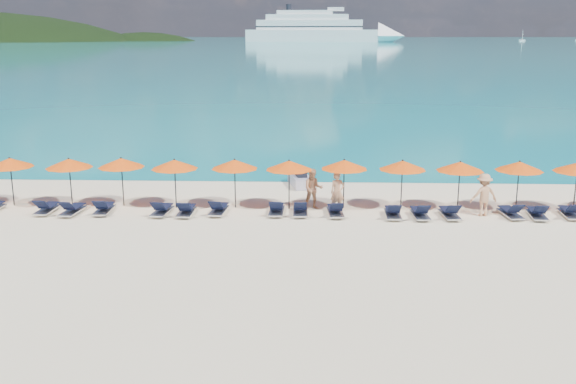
{
  "coord_description": "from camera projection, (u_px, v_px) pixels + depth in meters",
  "views": [
    {
      "loc": [
        1.0,
        -23.31,
        7.78
      ],
      "look_at": [
        0.0,
        3.0,
        1.2
      ],
      "focal_mm": 40.0,
      "sensor_mm": 36.0,
      "label": 1
    }
  ],
  "objects": [
    {
      "name": "lounger_17",
      "position": [
        570.0,
        212.0,
        27.67
      ],
      "size": [
        0.73,
        1.74,
        0.66
      ],
      "rotation": [
        0.0,
        0.0,
        -0.07
      ],
      "color": "silver",
      "rests_on": "ground"
    },
    {
      "name": "lounger_5",
      "position": [
        104.0,
        208.0,
        28.27
      ],
      "size": [
        0.68,
        1.72,
        0.66
      ],
      "rotation": [
        0.0,
        0.0,
        0.03
      ],
      "color": "silver",
      "rests_on": "ground"
    },
    {
      "name": "umbrella_6",
      "position": [
        289.0,
        165.0,
        28.55
      ],
      "size": [
        2.1,
        2.1,
        2.28
      ],
      "color": "black",
      "rests_on": "ground"
    },
    {
      "name": "umbrella_3",
      "position": [
        121.0,
        163.0,
        29.1
      ],
      "size": [
        2.1,
        2.1,
        2.28
      ],
      "color": "black",
      "rests_on": "ground"
    },
    {
      "name": "cruise_ship",
      "position": [
        326.0,
        30.0,
        512.24
      ],
      "size": [
        127.53,
        32.48,
        35.13
      ],
      "rotation": [
        0.0,
        0.0,
        -0.1
      ],
      "color": "white",
      "rests_on": "ground"
    },
    {
      "name": "sailboat_near",
      "position": [
        522.0,
        40.0,
        556.42
      ],
      "size": [
        5.22,
        1.74,
        9.57
      ],
      "color": "white",
      "rests_on": "ground"
    },
    {
      "name": "umbrella_10",
      "position": [
        519.0,
        166.0,
        28.35
      ],
      "size": [
        2.1,
        2.1,
        2.28
      ],
      "color": "black",
      "rests_on": "ground"
    },
    {
      "name": "lounger_16",
      "position": [
        537.0,
        213.0,
        27.52
      ],
      "size": [
        0.77,
        1.75,
        0.66
      ],
      "rotation": [
        0.0,
        0.0,
        -0.09
      ],
      "color": "silver",
      "rests_on": "ground"
    },
    {
      "name": "sea",
      "position": [
        312.0,
        40.0,
        664.36
      ],
      "size": [
        1600.0,
        1300.0,
        0.01
      ],
      "primitive_type": "cube",
      "color": "#1FA9B2",
      "rests_on": "ground"
    },
    {
      "name": "lounger_6",
      "position": [
        162.0,
        209.0,
        28.07
      ],
      "size": [
        0.76,
        1.75,
        0.66
      ],
      "rotation": [
        0.0,
        0.0,
        -0.08
      ],
      "color": "silver",
      "rests_on": "ground"
    },
    {
      "name": "lounger_9",
      "position": [
        277.0,
        209.0,
        28.12
      ],
      "size": [
        0.64,
        1.71,
        0.66
      ],
      "rotation": [
        0.0,
        0.0,
        -0.01
      ],
      "color": "silver",
      "rests_on": "ground"
    },
    {
      "name": "beachgoer_b",
      "position": [
        313.0,
        189.0,
        28.87
      ],
      "size": [
        0.92,
        0.56,
        1.84
      ],
      "primitive_type": "imported",
      "rotation": [
        0.0,
        0.0,
        0.06
      ],
      "color": "tan",
      "rests_on": "ground"
    },
    {
      "name": "lounger_4",
      "position": [
        72.0,
        209.0,
        28.12
      ],
      "size": [
        0.76,
        1.74,
        0.66
      ],
      "rotation": [
        0.0,
        0.0,
        -0.08
      ],
      "color": "silver",
      "rests_on": "ground"
    },
    {
      "name": "lounger_13",
      "position": [
        420.0,
        213.0,
        27.56
      ],
      "size": [
        0.71,
        1.73,
        0.66
      ],
      "rotation": [
        0.0,
        0.0,
        0.05
      ],
      "color": "silver",
      "rests_on": "ground"
    },
    {
      "name": "lounger_7",
      "position": [
        186.0,
        210.0,
        27.97
      ],
      "size": [
        0.63,
        1.71,
        0.66
      ],
      "rotation": [
        0.0,
        0.0,
        -0.01
      ],
      "color": "silver",
      "rests_on": "ground"
    },
    {
      "name": "umbrella_5",
      "position": [
        235.0,
        164.0,
        28.78
      ],
      "size": [
        2.1,
        2.1,
        2.28
      ],
      "color": "black",
      "rests_on": "ground"
    },
    {
      "name": "umbrella_8",
      "position": [
        403.0,
        165.0,
        28.56
      ],
      "size": [
        2.1,
        2.1,
        2.28
      ],
      "color": "black",
      "rests_on": "ground"
    },
    {
      "name": "lounger_14",
      "position": [
        450.0,
        212.0,
        27.59
      ],
      "size": [
        0.73,
        1.74,
        0.66
      ],
      "rotation": [
        0.0,
        0.0,
        0.06
      ],
      "color": "silver",
      "rests_on": "ground"
    },
    {
      "name": "jetski",
      "position": [
        300.0,
        179.0,
        33.3
      ],
      "size": [
        1.38,
        2.49,
        0.84
      ],
      "rotation": [
        0.0,
        0.0,
        0.22
      ],
      "color": "#ADA9C4",
      "rests_on": "ground"
    },
    {
      "name": "lounger_10",
      "position": [
        300.0,
        209.0,
        28.06
      ],
      "size": [
        0.66,
        1.71,
        0.66
      ],
      "rotation": [
        0.0,
        0.0,
        0.02
      ],
      "color": "silver",
      "rests_on": "ground"
    },
    {
      "name": "umbrella_4",
      "position": [
        175.0,
        164.0,
        28.75
      ],
      "size": [
        2.1,
        2.1,
        2.28
      ],
      "color": "black",
      "rests_on": "ground"
    },
    {
      "name": "lounger_11",
      "position": [
        335.0,
        210.0,
        27.92
      ],
      "size": [
        0.74,
        1.74,
        0.66
      ],
      "rotation": [
        0.0,
        0.0,
        0.07
      ],
      "color": "silver",
      "rests_on": "ground"
    },
    {
      "name": "lounger_3",
      "position": [
        47.0,
        208.0,
        28.31
      ],
      "size": [
        0.64,
        1.71,
        0.66
      ],
      "rotation": [
        0.0,
        0.0,
        -0.01
      ],
      "color": "silver",
      "rests_on": "ground"
    },
    {
      "name": "headland_small",
      "position": [
        146.0,
        81.0,
        581.41
      ],
      "size": [
        162.0,
        126.0,
        85.5
      ],
      "color": "black",
      "rests_on": "ground"
    },
    {
      "name": "ground",
      "position": [
        285.0,
        241.0,
        24.52
      ],
      "size": [
        1400.0,
        1400.0,
        0.0
      ],
      "primitive_type": "plane",
      "color": "beige"
    },
    {
      "name": "lounger_12",
      "position": [
        393.0,
        212.0,
        27.64
      ],
      "size": [
        0.65,
        1.71,
        0.66
      ],
      "rotation": [
        0.0,
        0.0,
        -0.02
      ],
      "color": "silver",
      "rests_on": "ground"
    },
    {
      "name": "umbrella_9",
      "position": [
        460.0,
        166.0,
        28.31
      ],
      "size": [
        2.1,
        2.1,
        2.28
      ],
      "color": "black",
      "rests_on": "ground"
    },
    {
      "name": "umbrella_7",
      "position": [
        344.0,
        164.0,
        28.72
      ],
      "size": [
        2.1,
        2.1,
        2.28
      ],
      "color": "black",
      "rests_on": "ground"
    },
    {
      "name": "beachgoer_a",
      "position": [
        337.0,
        192.0,
        28.41
      ],
      "size": [
        0.75,
        0.6,
        1.78
      ],
      "primitive_type": "imported",
      "rotation": [
        0.0,
        0.0,
        0.31
      ],
      "color": "tan",
      "rests_on": "ground"
    },
    {
      "name": "umbrella_2",
      "position": [
        69.0,
        163.0,
        28.98
      ],
      "size": [
        2.1,
        2.1,
        2.28
      ],
      "color": "black",
      "rests_on": "ground"
    },
    {
      "name": "umbrella_1",
      "position": [
        10.0,
        163.0,
        29.12
      ],
      "size": [
        2.1,
        2.1,
        2.28
      ],
      "color": "black",
      "rests_on": "ground"
    },
    {
      "name": "beachgoer_c",
      "position": [
        484.0,
        195.0,
        27.74
      ],
      "size": [
        1.29,
        0.78,
        1.87
      ],
      "primitive_type": "imported",
      "rotation": [
        0.0,
        0.0,
        3.33
      ],
      "color": "tan",
      "rests_on": "ground"
    },
    {
      "name": "lounger_8",
      "position": [
        219.0,
        209.0,
        28.18
      ],
      "size": [
        0.76,
        1.75,
        0.66
      ],
      "rotation": [
        0.0,
        0.0,
        -0.08
      ],
      "color": "silver",
      "rests_on": "ground"
    },
    {
      "name": "lounger_15",
      "position": [
        511.0,
        212.0,
        27.67
      ],
      "size": [
        0.79,
        1.75,
        0.66
      ],
      "rotation": [
        0.0,
        0.0,
        0.1
      ],
      "color": "silver",
      "rests_on": "ground"
    }
  ]
}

